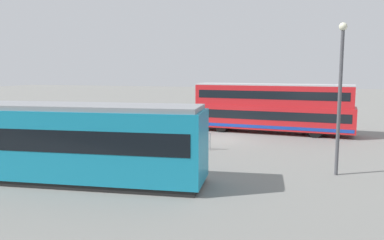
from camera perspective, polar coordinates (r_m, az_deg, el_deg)
The scene contains 7 objects.
ground_plane at distance 27.30m, azimuth 4.41°, elevation -2.78°, with size 160.00×160.00×0.00m, color gray.
double_decker_bus at distance 30.23m, azimuth 11.66°, elevation 1.77°, with size 12.15×3.52×3.75m.
tram_yellow at distance 18.41m, azimuth -22.55°, elevation -2.76°, with size 15.51×4.15×3.37m.
pedestrian_near_railing at distance 23.85m, azimuth -5.54°, elevation -1.82°, with size 0.37×0.37×1.75m.
pedestrian_railing at distance 24.72m, azimuth -8.07°, elevation -2.14°, with size 9.48×0.29×1.08m.
info_sign at distance 26.67m, azimuth -18.05°, elevation 0.48°, with size 1.14×0.15×2.55m.
street_lamp at distance 18.67m, azimuth 20.95°, elevation 4.47°, with size 0.36×0.36×6.88m.
Camera 1 is at (-5.53, 26.30, 4.82)m, focal length 36.27 mm.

